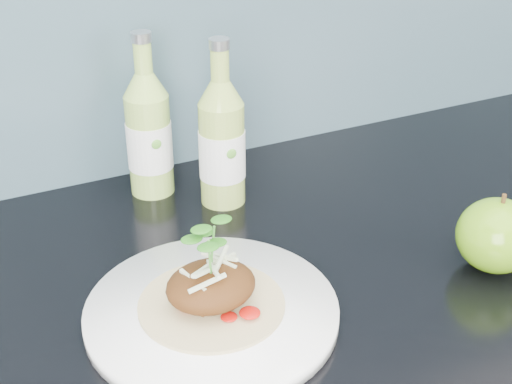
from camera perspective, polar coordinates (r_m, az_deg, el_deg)
dinner_plate at (r=0.75m, az=-3.55°, el=-9.54°), size 0.33×0.33×0.02m
pork_taco at (r=0.72m, az=-3.64°, el=-7.29°), size 0.15×0.15×0.10m
green_apple at (r=0.84m, az=18.70°, el=-3.31°), size 0.11×0.11×0.10m
cider_bottle_left at (r=0.95m, az=-8.57°, el=4.59°), size 0.07×0.07×0.22m
cider_bottle_right at (r=0.92m, az=-2.75°, el=3.92°), size 0.07×0.07×0.22m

